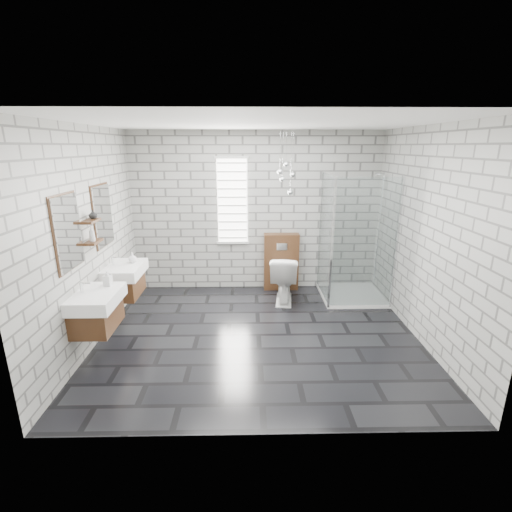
{
  "coord_description": "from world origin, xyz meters",
  "views": [
    {
      "loc": [
        -0.13,
        -4.48,
        2.45
      ],
      "look_at": [
        -0.03,
        0.35,
        1.01
      ],
      "focal_mm": 26.0,
      "sensor_mm": 36.0,
      "label": 1
    }
  ],
  "objects_px": {
    "vanity_left": "(93,300)",
    "shower_enclosure": "(349,271)",
    "vanity_right": "(122,271)",
    "toilet": "(284,278)",
    "cistern_panel": "(281,262)"
  },
  "relations": [
    {
      "from": "vanity_left",
      "to": "shower_enclosure",
      "type": "height_order",
      "value": "shower_enclosure"
    },
    {
      "from": "shower_enclosure",
      "to": "vanity_right",
      "type": "bearing_deg",
      "value": -168.21
    },
    {
      "from": "vanity_left",
      "to": "shower_enclosure",
      "type": "relative_size",
      "value": 0.77
    },
    {
      "from": "vanity_right",
      "to": "toilet",
      "type": "distance_m",
      "value": 2.48
    },
    {
      "from": "vanity_left",
      "to": "toilet",
      "type": "relative_size",
      "value": 2.03
    },
    {
      "from": "cistern_panel",
      "to": "shower_enclosure",
      "type": "xyz_separation_m",
      "value": [
        1.06,
        -0.52,
        0.0
      ]
    },
    {
      "from": "shower_enclosure",
      "to": "vanity_left",
      "type": "bearing_deg",
      "value": -153.23
    },
    {
      "from": "cistern_panel",
      "to": "toilet",
      "type": "distance_m",
      "value": 0.55
    },
    {
      "from": "vanity_right",
      "to": "toilet",
      "type": "xyz_separation_m",
      "value": [
        2.35,
        0.69,
        -0.37
      ]
    },
    {
      "from": "vanity_right",
      "to": "vanity_left",
      "type": "bearing_deg",
      "value": -90.0
    },
    {
      "from": "vanity_left",
      "to": "toilet",
      "type": "bearing_deg",
      "value": 35.93
    },
    {
      "from": "cistern_panel",
      "to": "shower_enclosure",
      "type": "height_order",
      "value": "shower_enclosure"
    },
    {
      "from": "cistern_panel",
      "to": "toilet",
      "type": "height_order",
      "value": "cistern_panel"
    },
    {
      "from": "cistern_panel",
      "to": "toilet",
      "type": "bearing_deg",
      "value": -90.0
    },
    {
      "from": "vanity_left",
      "to": "shower_enclosure",
      "type": "xyz_separation_m",
      "value": [
        3.41,
        1.72,
        -0.25
      ]
    }
  ]
}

